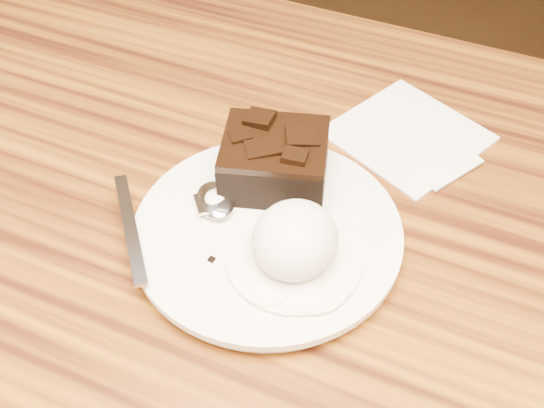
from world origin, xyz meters
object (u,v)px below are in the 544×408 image
at_px(napkin, 408,134).
at_px(brownie, 275,163).
at_px(plate, 267,236).
at_px(spoon, 216,201).
at_px(ice_cream_scoop, 295,240).

bearing_deg(napkin, brownie, -124.52).
distance_m(plate, napkin, 0.20).
bearing_deg(brownie, plate, -72.36).
bearing_deg(spoon, ice_cream_scoop, -58.22).
bearing_deg(brownie, napkin, 55.48).
height_order(spoon, napkin, spoon).
bearing_deg(ice_cream_scoop, brownie, 123.63).
xyz_separation_m(brownie, ice_cream_scoop, (0.05, -0.08, 0.00)).
distance_m(brownie, spoon, 0.06).
bearing_deg(plate, brownie, 107.64).
distance_m(ice_cream_scoop, spoon, 0.09).
bearing_deg(ice_cream_scoop, spoon, 162.23).
height_order(plate, ice_cream_scoop, ice_cream_scoop).
bearing_deg(napkin, spoon, -124.48).
height_order(plate, spoon, spoon).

